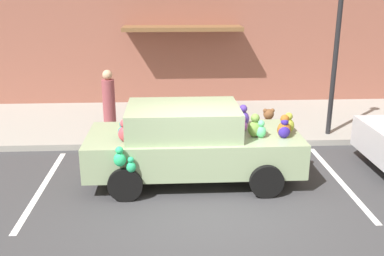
{
  "coord_description": "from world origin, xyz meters",
  "views": [
    {
      "loc": [
        -0.71,
        -7.07,
        3.78
      ],
      "look_at": [
        -0.22,
        1.83,
        0.9
      ],
      "focal_mm": 41.33,
      "sensor_mm": 36.0,
      "label": 1
    }
  ],
  "objects": [
    {
      "name": "ground_plane",
      "position": [
        0.0,
        0.0,
        0.0
      ],
      "size": [
        60.0,
        60.0,
        0.0
      ],
      "primitive_type": "plane",
      "color": "#38383A"
    },
    {
      "name": "sidewalk",
      "position": [
        0.0,
        5.0,
        0.07
      ],
      "size": [
        24.0,
        4.0,
        0.15
      ],
      "primitive_type": "cube",
      "color": "gray",
      "rests_on": "ground"
    },
    {
      "name": "storefront_building",
      "position": [
        -0.0,
        7.14,
        3.19
      ],
      "size": [
        24.0,
        1.25,
        6.4
      ],
      "color": "brown",
      "rests_on": "ground"
    },
    {
      "name": "street_lamp_post",
      "position": [
        3.37,
        3.5,
        2.57
      ],
      "size": [
        0.28,
        0.28,
        3.96
      ],
      "color": "black",
      "rests_on": "sidewalk"
    },
    {
      "name": "parking_stripe_front",
      "position": [
        2.74,
        1.0,
        0.0
      ],
      "size": [
        0.12,
        3.6,
        0.01
      ],
      "primitive_type": "cube",
      "color": "silver",
      "rests_on": "ground"
    },
    {
      "name": "parking_stripe_rear",
      "position": [
        -3.22,
        1.0,
        0.0
      ],
      "size": [
        0.12,
        3.6,
        0.01
      ],
      "primitive_type": "cube",
      "color": "silver",
      "rests_on": "ground"
    },
    {
      "name": "teddy_bear_on_sidewalk",
      "position": [
        1.78,
        3.42,
        0.48
      ],
      "size": [
        0.37,
        0.31,
        0.71
      ],
      "color": "brown",
      "rests_on": "sidewalk"
    },
    {
      "name": "pedestrian_near_shopfront",
      "position": [
        -2.2,
        3.69,
        0.94
      ],
      "size": [
        0.31,
        0.31,
        1.67
      ],
      "color": "#934349",
      "rests_on": "sidewalk"
    },
    {
      "name": "plush_covered_car",
      "position": [
        -0.27,
        1.22,
        0.8
      ],
      "size": [
        4.2,
        2.02,
        1.54
      ],
      "color": "#8CA279",
      "rests_on": "ground"
    }
  ]
}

